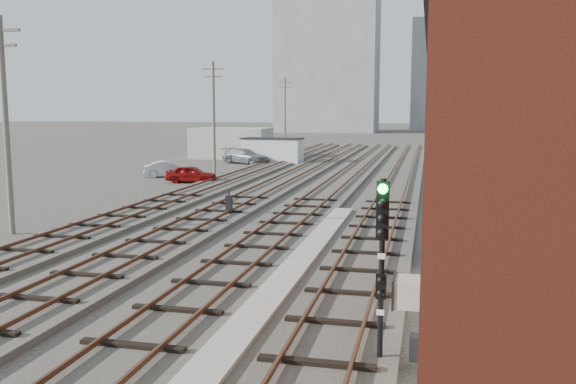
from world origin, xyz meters
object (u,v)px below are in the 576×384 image
(car_red, at_px, (191,174))
(car_grey, at_px, (246,156))
(car_silver, at_px, (169,169))
(signal_mast, at_px, (382,259))
(switch_stand, at_px, (229,205))
(site_trailer, at_px, (272,150))

(car_red, relative_size, car_grey, 0.72)
(car_red, relative_size, car_silver, 0.97)
(signal_mast, distance_m, car_red, 32.58)
(car_red, bearing_deg, switch_stand, -157.72)
(switch_stand, distance_m, car_red, 14.60)
(site_trailer, bearing_deg, switch_stand, -77.12)
(site_trailer, bearing_deg, signal_mast, -70.36)
(site_trailer, bearing_deg, car_red, -93.58)
(switch_stand, bearing_deg, car_silver, 118.22)
(site_trailer, bearing_deg, car_silver, -107.46)
(switch_stand, height_order, site_trailer, site_trailer)
(switch_stand, distance_m, car_grey, 29.16)
(signal_mast, bearing_deg, switch_stand, 118.41)
(site_trailer, distance_m, car_red, 16.57)
(switch_stand, height_order, car_grey, car_grey)
(signal_mast, distance_m, site_trailer, 47.10)
(site_trailer, height_order, car_grey, site_trailer)
(signal_mast, relative_size, switch_stand, 3.04)
(site_trailer, xyz_separation_m, car_grey, (-2.36, -1.10, -0.51))
(switch_stand, xyz_separation_m, site_trailer, (-5.37, 29.21, 0.64))
(switch_stand, bearing_deg, car_red, 114.49)
(site_trailer, relative_size, car_grey, 1.18)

